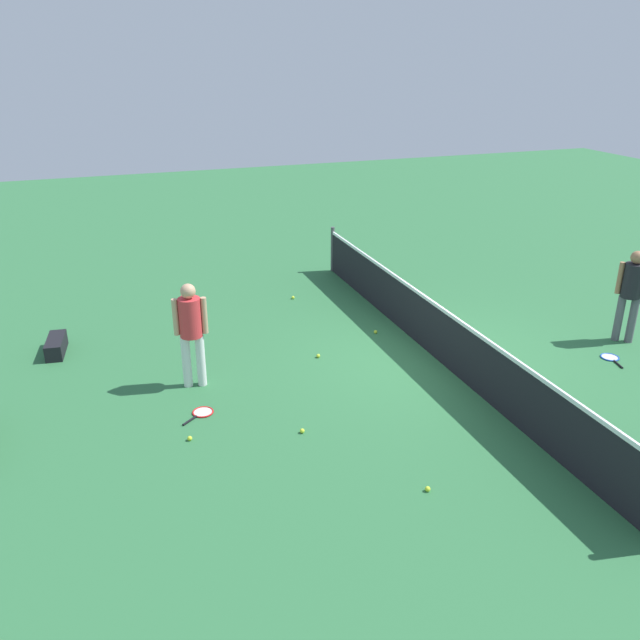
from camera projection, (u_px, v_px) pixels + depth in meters
ground_plane at (434, 356)px, 11.31m from camera, size 40.00×40.00×0.00m
court_net at (436, 330)px, 11.12m from camera, size 10.09×0.09×1.07m
player_near_side at (191, 327)px, 9.96m from camera, size 0.39×0.53×1.70m
player_far_side at (631, 289)px, 11.53m from camera, size 0.48×0.48×1.70m
tennis_racket_near_player at (202, 413)px, 9.53m from camera, size 0.50×0.56×0.03m
tennis_racket_far_player at (611, 358)px, 11.22m from camera, size 0.61×0.38×0.03m
tennis_ball_near_player at (318, 356)px, 11.25m from camera, size 0.07×0.07×0.07m
tennis_ball_by_net at (428, 489)px, 7.85m from camera, size 0.07×0.07×0.07m
tennis_ball_midcourt at (376, 332)px, 12.20m from camera, size 0.07×0.07×0.07m
tennis_ball_baseline at (190, 438)px, 8.87m from camera, size 0.07×0.07×0.07m
tennis_ball_stray_left at (302, 431)px, 9.04m from camera, size 0.07×0.07×0.07m
tennis_ball_stray_right at (293, 297)px, 13.88m from camera, size 0.07×0.07×0.07m
equipment_bag at (56, 345)px, 11.41m from camera, size 0.83×0.37×0.28m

